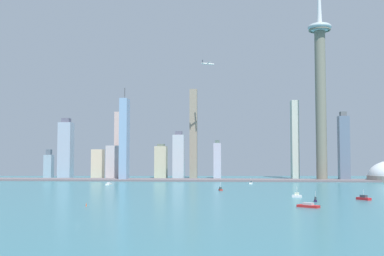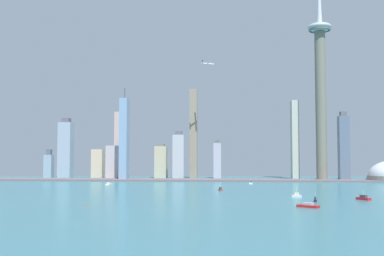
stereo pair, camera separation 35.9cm
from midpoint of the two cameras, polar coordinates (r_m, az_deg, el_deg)
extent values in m
plane|color=teal|center=(301.82, -13.57, -11.11)|extent=(6000.00, 6000.00, 0.00)
cube|color=slate|center=(806.97, -2.26, -6.23)|extent=(710.39, 58.70, 2.88)
cylinder|color=slate|center=(831.70, 15.18, 2.87)|extent=(17.91, 17.91, 261.04)
ellipsoid|color=#A5B7BD|center=(855.68, 15.04, 11.59)|extent=(39.91, 39.91, 14.65)
torus|color=slate|center=(854.38, 15.05, 11.26)|extent=(36.86, 36.86, 2.93)
cube|color=#B1AEC2|center=(894.84, 3.04, -3.94)|extent=(13.99, 15.83, 65.88)
cube|color=#4E615A|center=(895.24, 3.04, -1.65)|extent=(8.39, 9.50, 5.64)
cube|color=#7D9ABE|center=(821.00, -8.13, -1.37)|extent=(13.13, 26.94, 140.04)
cylinder|color=#4C4C51|center=(827.66, -8.08, 4.14)|extent=(1.60, 1.60, 18.97)
cube|color=beige|center=(885.15, 12.21, -1.38)|extent=(12.64, 25.70, 142.77)
cube|color=#B1B6BF|center=(862.07, -1.63, -3.50)|extent=(20.10, 22.45, 79.89)
cube|color=#555364|center=(863.11, -1.62, -0.63)|extent=(12.06, 13.47, 6.52)
cube|color=#BAB1B3|center=(861.50, -9.41, -4.11)|extent=(25.25, 15.54, 60.25)
cube|color=beige|center=(906.85, -11.24, -4.24)|extent=(20.75, 20.33, 54.19)
cube|color=#C4A49D|center=(899.21, -8.58, -2.04)|extent=(20.83, 17.59, 124.25)
cube|color=slate|center=(839.65, 17.74, -2.34)|extent=(17.09, 17.58, 109.03)
cube|color=#56585C|center=(842.62, 17.67, 1.62)|extent=(10.25, 10.55, 7.53)
cube|color=#8EA4B4|center=(964.16, -16.83, -4.42)|extent=(15.46, 15.84, 43.85)
cube|color=#515D6B|center=(964.01, -16.80, -2.80)|extent=(9.28, 9.50, 10.58)
cube|color=gray|center=(893.97, 0.17, -0.69)|extent=(13.72, 18.08, 167.59)
cube|color=#C2B796|center=(899.33, -3.75, -4.12)|extent=(21.78, 27.03, 60.01)
cube|color=#576459|center=(899.52, -3.74, -2.07)|extent=(13.07, 16.22, 4.38)
cube|color=#97A6BA|center=(939.46, -14.91, -2.59)|extent=(24.34, 25.28, 105.69)
cube|color=#565467|center=(941.92, -14.86, 0.88)|extent=(14.61, 15.17, 8.51)
cube|color=white|center=(698.22, -9.95, -6.66)|extent=(6.22, 16.78, 1.84)
cube|color=#9AA6B1|center=(698.12, -9.94, -6.51)|extent=(4.19, 7.44, 1.96)
cube|color=red|center=(479.22, 19.88, -7.98)|extent=(12.15, 14.52, 2.29)
cube|color=#343B43|center=(479.03, 19.87, -7.71)|extent=(6.47, 7.15, 2.33)
cylinder|color=silver|center=(478.77, 19.86, -7.28)|extent=(0.24, 0.24, 4.86)
cube|color=#211434|center=(447.70, 14.57, -8.44)|extent=(3.25, 7.12, 1.77)
cube|color=#293136|center=(447.51, 14.56, -8.16)|extent=(2.04, 3.21, 2.68)
cylinder|color=silver|center=(447.21, 14.56, -7.69)|extent=(0.24, 0.24, 4.77)
cube|color=white|center=(489.85, 12.46, -8.00)|extent=(9.80, 6.67, 2.37)
cube|color=beige|center=(489.66, 12.45, -7.71)|extent=(4.65, 3.74, 2.48)
cylinder|color=silver|center=(489.35, 12.45, -7.22)|extent=(0.24, 0.24, 5.99)
cube|color=white|center=(717.64, 7.07, -6.59)|extent=(5.67, 11.74, 2.13)
cube|color=#2C4149|center=(717.52, 7.07, -6.41)|extent=(3.58, 5.31, 2.27)
cylinder|color=silver|center=(717.35, 7.06, -6.14)|extent=(0.24, 0.24, 4.53)
cube|color=#B22217|center=(579.80, 3.42, -7.41)|extent=(5.38, 11.07, 1.26)
cube|color=#29403F|center=(579.66, 3.42, -7.21)|extent=(3.29, 5.03, 2.70)
cylinder|color=silver|center=(579.40, 3.42, -6.80)|extent=(0.24, 0.24, 5.70)
cube|color=red|center=(397.02, 13.75, -9.10)|extent=(18.08, 15.93, 1.97)
cube|color=#A1A6AE|center=(396.83, 13.75, -8.82)|extent=(8.98, 8.36, 1.91)
cone|color=#E54C19|center=(404.55, -12.60, -8.93)|extent=(1.05, 1.05, 2.97)
cylinder|color=silver|center=(837.25, 1.86, 7.71)|extent=(21.47, 12.79, 2.45)
sphere|color=silver|center=(842.12, 2.58, 7.64)|extent=(2.45, 2.45, 2.45)
cube|color=silver|center=(837.46, 1.86, 7.78)|extent=(13.51, 22.94, 0.50)
cube|color=silver|center=(833.33, 1.26, 7.78)|extent=(5.46, 8.41, 0.40)
cube|color=#2D333D|center=(833.99, 1.26, 8.01)|extent=(1.70, 1.21, 5.00)
camera|label=1|loc=(0.18, -90.01, 0.00)|focal=44.46mm
camera|label=2|loc=(0.18, 89.99, 0.00)|focal=44.46mm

